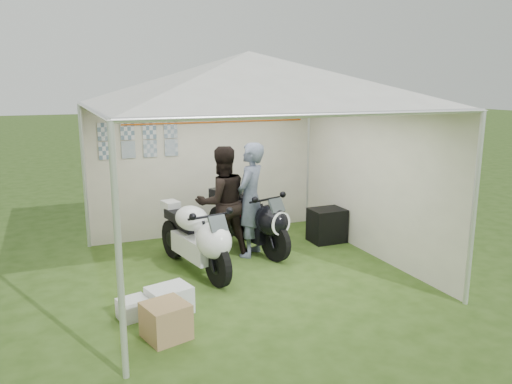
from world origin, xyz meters
TOP-DOWN VIEW (x-y plane):
  - ground at (0.00, 0.00)m, footprint 80.00×80.00m
  - canopy_tent at (-0.00, 0.03)m, footprint 5.66×5.66m
  - motorcycle_white at (-0.69, 0.21)m, footprint 0.66×1.92m
  - motorcycle_black at (0.34, 0.77)m, footprint 0.83×1.89m
  - paddock_stand at (0.08, 1.62)m, footprint 0.43×0.33m
  - person_dark_jacket at (-0.15, 0.72)m, footprint 0.86×0.69m
  - person_blue_jacket at (0.27, 0.62)m, footprint 0.74×0.74m
  - equipment_box at (1.70, 0.76)m, footprint 0.56×0.45m
  - crate_0 at (-1.34, -0.87)m, footprint 0.55×0.47m
  - crate_1 at (-1.50, -1.43)m, footprint 0.52×0.52m
  - crate_2 at (-1.75, -0.85)m, footprint 0.37×0.33m

SIDE VIEW (x-z plane):
  - ground at x=0.00m, z-range 0.00..0.00m
  - crate_2 at x=-1.75m, z-range 0.00..0.23m
  - paddock_stand at x=0.08m, z-range 0.00..0.28m
  - crate_0 at x=-1.34m, z-range 0.00..0.31m
  - crate_1 at x=-1.50m, z-range 0.00..0.38m
  - equipment_box at x=1.70m, z-range 0.00..0.56m
  - motorcycle_white at x=-0.69m, z-range 0.06..1.01m
  - motorcycle_black at x=0.34m, z-range 0.06..1.01m
  - person_dark_jacket at x=-0.15m, z-range 0.00..1.70m
  - person_blue_jacket at x=0.27m, z-range 0.00..1.74m
  - canopy_tent at x=0.00m, z-range 1.08..4.08m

